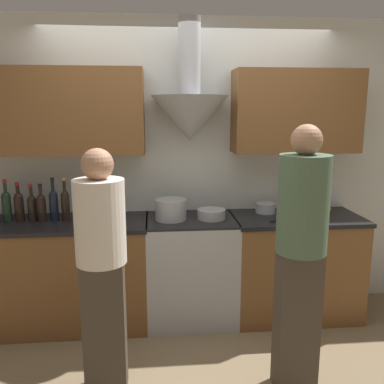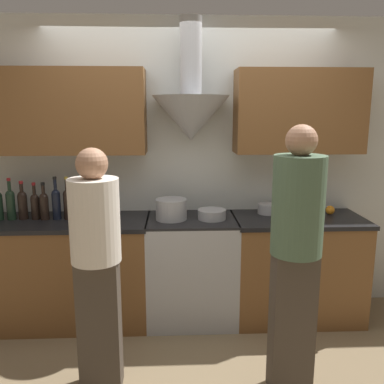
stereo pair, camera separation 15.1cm
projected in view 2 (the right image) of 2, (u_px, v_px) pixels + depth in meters
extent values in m
plane|color=#847051|center=(193.00, 337.00, 3.31)|extent=(12.00, 12.00, 0.00)
cube|color=silver|center=(190.00, 168.00, 3.69)|extent=(8.40, 0.06, 2.60)
cone|color=#A8AAAF|center=(191.00, 118.00, 3.40)|extent=(0.65, 0.65, 0.37)
cylinder|color=#A8AAAF|center=(191.00, 57.00, 3.30)|extent=(0.18, 0.18, 0.62)
cube|color=brown|center=(60.00, 112.00, 3.37)|extent=(1.42, 0.32, 0.70)
cube|color=brown|center=(299.00, 112.00, 3.46)|extent=(1.09, 0.32, 0.70)
cube|color=brown|center=(65.00, 273.00, 3.49)|extent=(1.42, 0.60, 0.87)
cube|color=black|center=(62.00, 222.00, 3.40)|extent=(1.44, 0.62, 0.03)
cube|color=brown|center=(296.00, 269.00, 3.58)|extent=(1.09, 0.60, 0.87)
cube|color=black|center=(299.00, 219.00, 3.49)|extent=(1.11, 0.62, 0.03)
cube|color=#A8AAAF|center=(191.00, 270.00, 3.54)|extent=(0.76, 0.60, 0.89)
cube|color=black|center=(193.00, 288.00, 3.26)|extent=(0.53, 0.01, 0.40)
cube|color=black|center=(191.00, 220.00, 3.45)|extent=(0.76, 0.60, 0.02)
cube|color=#A8AAAF|center=(190.00, 218.00, 3.72)|extent=(0.76, 0.06, 0.10)
cylinder|color=black|center=(11.00, 207.00, 3.40)|extent=(0.07, 0.07, 0.22)
sphere|color=black|center=(10.00, 194.00, 3.37)|extent=(0.07, 0.07, 0.07)
cylinder|color=black|center=(9.00, 187.00, 3.36)|extent=(0.03, 0.03, 0.10)
cylinder|color=maroon|center=(8.00, 179.00, 3.35)|extent=(0.03, 0.03, 0.02)
cylinder|color=black|center=(23.00, 207.00, 3.41)|extent=(0.08, 0.08, 0.20)
sphere|color=black|center=(22.00, 196.00, 3.39)|extent=(0.07, 0.07, 0.07)
cylinder|color=black|center=(21.00, 189.00, 3.38)|extent=(0.03, 0.03, 0.09)
cylinder|color=maroon|center=(21.00, 182.00, 3.37)|extent=(0.03, 0.03, 0.02)
cylinder|color=black|center=(35.00, 209.00, 3.41)|extent=(0.07, 0.07, 0.18)
sphere|color=black|center=(35.00, 198.00, 3.39)|extent=(0.07, 0.07, 0.07)
cylinder|color=black|center=(34.00, 191.00, 3.38)|extent=(0.03, 0.03, 0.09)
cylinder|color=maroon|center=(33.00, 184.00, 3.37)|extent=(0.03, 0.03, 0.02)
cylinder|color=black|center=(44.00, 208.00, 3.40)|extent=(0.07, 0.07, 0.19)
sphere|color=black|center=(44.00, 197.00, 3.38)|extent=(0.07, 0.07, 0.07)
cylinder|color=black|center=(43.00, 190.00, 3.37)|extent=(0.03, 0.03, 0.09)
cylinder|color=black|center=(43.00, 184.00, 3.36)|extent=(0.03, 0.03, 0.02)
cylinder|color=black|center=(57.00, 206.00, 3.41)|extent=(0.07, 0.07, 0.22)
sphere|color=black|center=(56.00, 194.00, 3.39)|extent=(0.07, 0.07, 0.07)
cylinder|color=black|center=(55.00, 186.00, 3.37)|extent=(0.03, 0.03, 0.11)
cylinder|color=black|center=(55.00, 178.00, 3.36)|extent=(0.03, 0.03, 0.02)
cylinder|color=black|center=(68.00, 206.00, 3.41)|extent=(0.07, 0.07, 0.22)
sphere|color=black|center=(67.00, 194.00, 3.39)|extent=(0.07, 0.07, 0.07)
cylinder|color=black|center=(66.00, 186.00, 3.38)|extent=(0.03, 0.03, 0.11)
cylinder|color=gold|center=(66.00, 178.00, 3.36)|extent=(0.03, 0.03, 0.02)
cylinder|color=#A8AAAF|center=(171.00, 209.00, 3.40)|extent=(0.26, 0.26, 0.17)
cylinder|color=#A8AAAF|center=(212.00, 214.00, 3.42)|extent=(0.24, 0.24, 0.08)
sphere|color=orange|center=(330.00, 210.00, 3.58)|extent=(0.08, 0.08, 0.08)
cylinder|color=#A8AAAF|center=(268.00, 209.00, 3.60)|extent=(0.18, 0.18, 0.09)
cube|color=silver|center=(288.00, 220.00, 3.38)|extent=(0.15, 0.09, 0.01)
cube|color=black|center=(276.00, 222.00, 3.33)|extent=(0.09, 0.05, 0.01)
cube|color=#473D33|center=(100.00, 325.00, 2.64)|extent=(0.26, 0.17, 0.88)
cylinder|color=silver|center=(95.00, 220.00, 2.50)|extent=(0.31, 0.31, 0.52)
sphere|color=#AD7A5B|center=(92.00, 164.00, 2.43)|extent=(0.19, 0.19, 0.19)
cube|color=#473D33|center=(292.00, 323.00, 2.60)|extent=(0.27, 0.17, 0.94)
cylinder|color=#4C664C|center=(298.00, 206.00, 2.45)|extent=(0.31, 0.31, 0.61)
sphere|color=#AD7A5B|center=(301.00, 140.00, 2.37)|extent=(0.19, 0.19, 0.19)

